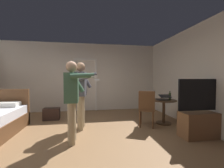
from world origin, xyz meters
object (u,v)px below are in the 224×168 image
person_blue_shirt (72,96)px  wooden_chair (147,107)px  side_table (164,107)px  laptop (164,98)px  person_striped_shirt (81,90)px  suitcase_dark (52,114)px  bottle_on_table (170,96)px  tv_flatscreen (202,119)px

person_blue_shirt → wooden_chair: bearing=18.7°
side_table → laptop: laptop is taller
person_striped_shirt → suitcase_dark: bearing=134.6°
bottle_on_table → person_striped_shirt: 2.51m
side_table → suitcase_dark: (-3.34, 0.95, -0.29)m
laptop → person_striped_shirt: 2.34m
side_table → person_blue_shirt: size_ratio=0.43×
side_table → person_striped_shirt: size_ratio=0.41×
tv_flatscreen → person_striped_shirt: size_ratio=0.75×
laptop → bottle_on_table: size_ratio=1.28×
side_table → wooden_chair: size_ratio=0.72×
laptop → side_table: bearing=54.3°
tv_flatscreen → person_blue_shirt: 2.91m
person_blue_shirt → person_striped_shirt: size_ratio=0.96×
side_table → laptop: 0.28m
bottle_on_table → suitcase_dark: 3.68m
tv_flatscreen → laptop: bearing=110.2°
laptop → suitcase_dark: 3.50m
side_table → laptop: (-0.03, -0.04, 0.27)m
tv_flatscreen → side_table: (-0.34, 1.06, 0.07)m
person_blue_shirt → person_striped_shirt: person_striped_shirt is taller
bottle_on_table → person_blue_shirt: (-2.64, -0.78, 0.16)m
tv_flatscreen → wooden_chair: 1.29m
bottle_on_table → wooden_chair: bearing=-169.8°
tv_flatscreen → suitcase_dark: 4.20m
wooden_chair → person_blue_shirt: bearing=-161.3°
tv_flatscreen → suitcase_dark: size_ratio=2.68×
tv_flatscreen → bottle_on_table: size_ratio=5.01×
tv_flatscreen → person_blue_shirt: person_blue_shirt is taller
side_table → suitcase_dark: side_table is taller
person_striped_shirt → bottle_on_table: bearing=-0.9°
wooden_chair → suitcase_dark: size_ratio=2.03×
laptop → wooden_chair: size_ratio=0.34×
tv_flatscreen → suitcase_dark: bearing=151.3°
side_table → person_blue_shirt: (-2.50, -0.86, 0.49)m
side_table → person_blue_shirt: person_blue_shirt is taller
tv_flatscreen → wooden_chair: bearing=138.7°
person_blue_shirt → suitcase_dark: 2.14m
tv_flatscreen → suitcase_dark: tv_flatscreen is taller
bottle_on_table → laptop: bearing=167.8°
person_striped_shirt → side_table: bearing=1.0°
person_striped_shirt → laptop: bearing=-0.1°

